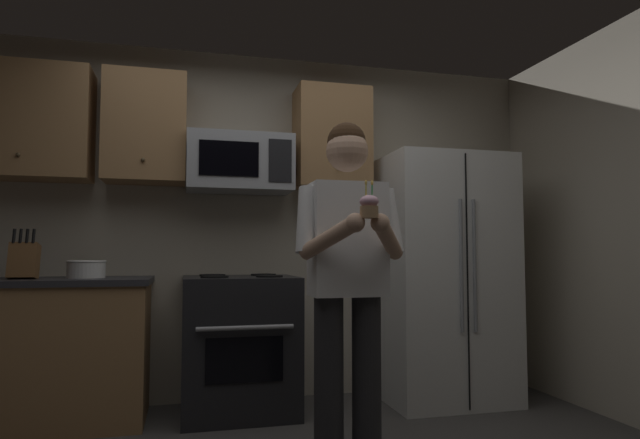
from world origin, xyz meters
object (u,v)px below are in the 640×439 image
(knife_block, at_px, (24,260))
(bowl_large_white, at_px, (86,269))
(cupcake, at_px, (369,206))
(microwave, at_px, (240,164))
(person, at_px, (348,270))
(refrigerator, at_px, (443,277))
(oven_range, at_px, (240,344))

(knife_block, relative_size, bowl_large_white, 1.31)
(bowl_large_white, height_order, cupcake, cupcake)
(microwave, xyz_separation_m, person, (0.44, -1.20, -0.72))
(microwave, xyz_separation_m, refrigerator, (1.50, -0.16, -0.82))
(oven_range, height_order, microwave, microwave)
(microwave, relative_size, knife_block, 2.31)
(microwave, relative_size, cupcake, 4.26)
(oven_range, relative_size, knife_block, 2.91)
(knife_block, relative_size, person, 0.18)
(refrigerator, bearing_deg, oven_range, 178.50)
(microwave, relative_size, bowl_large_white, 3.03)
(refrigerator, relative_size, bowl_large_white, 7.36)
(refrigerator, height_order, cupcake, refrigerator)
(oven_range, bearing_deg, cupcake, -72.65)
(oven_range, xyz_separation_m, cupcake, (0.44, -1.41, 0.83))
(microwave, xyz_separation_m, knife_block, (-1.34, -0.15, -0.69))
(cupcake, bearing_deg, oven_range, 107.35)
(bowl_large_white, xyz_separation_m, cupcake, (1.43, -1.46, 0.31))
(microwave, distance_m, bowl_large_white, 1.24)
(knife_block, height_order, person, person)
(microwave, height_order, person, microwave)
(knife_block, xyz_separation_m, person, (1.78, -1.05, -0.04))
(knife_block, distance_m, cupcake, 2.27)
(knife_block, distance_m, person, 2.07)
(oven_range, distance_m, refrigerator, 1.56)
(microwave, bearing_deg, oven_range, -90.02)
(knife_block, bearing_deg, bowl_large_white, 12.46)
(oven_range, height_order, knife_block, knife_block)
(person, relative_size, cupcake, 10.13)
(microwave, xyz_separation_m, cupcake, (0.44, -1.53, -0.43))
(refrigerator, xyz_separation_m, cupcake, (-1.06, -1.37, 0.39))
(oven_range, distance_m, bowl_large_white, 1.12)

